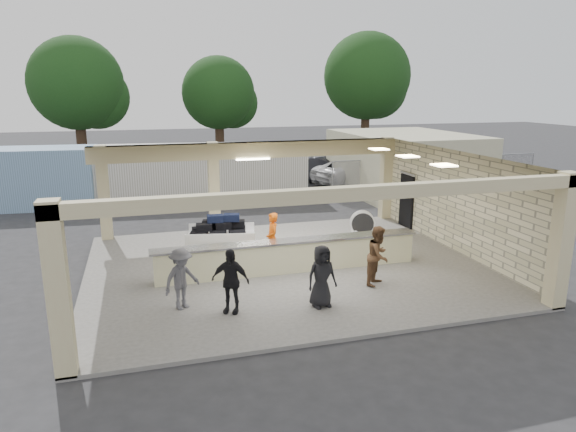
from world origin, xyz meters
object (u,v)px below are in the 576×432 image
object	(u,v)px
car_white_a	(358,171)
passenger_d	(322,276)
passenger_c	(182,279)
passenger_a	(378,255)
drum_fan	(362,223)
car_dark	(324,170)
baggage_counter	(290,256)
luggage_cart	(220,232)
baggage_handler	(272,239)
passenger_b	(230,281)
car_white_b	(415,167)
container_white	(180,173)

from	to	relation	value
car_white_a	passenger_d	bearing A→B (deg)	133.87
passenger_c	car_white_a	xyz separation A→B (m)	(11.45, 15.22, -0.11)
passenger_a	passenger_d	size ratio (longest dim) A/B	1.05
drum_fan	car_dark	bearing A→B (deg)	95.34
baggage_counter	luggage_cart	size ratio (longest dim) A/B	3.30
passenger_d	luggage_cart	bearing A→B (deg)	101.65
passenger_a	car_dark	distance (m)	16.80
baggage_handler	passenger_a	xyz separation A→B (m)	(2.43, -2.51, 0.02)
passenger_d	passenger_c	bearing A→B (deg)	158.54
passenger_b	passenger_d	bearing A→B (deg)	20.50
car_white_b	container_white	bearing A→B (deg)	90.03
car_white_a	container_white	size ratio (longest dim) A/B	0.43
baggage_handler	car_white_b	world-z (taller)	baggage_handler
passenger_b	car_white_a	distance (m)	18.85
drum_fan	passenger_a	bearing A→B (deg)	-90.16
passenger_a	passenger_d	xyz separation A→B (m)	(-2.05, -0.99, -0.04)
passenger_a	car_white_b	size ratio (longest dim) A/B	0.36
drum_fan	passenger_c	world-z (taller)	passenger_c
drum_fan	car_white_a	size ratio (longest dim) A/B	0.19
luggage_cart	passenger_c	xyz separation A→B (m)	(-1.62, -4.25, 0.08)
drum_fan	container_white	bearing A→B (deg)	141.37
baggage_counter	car_white_a	xyz separation A→B (m)	(8.09, 13.35, 0.20)
luggage_cart	passenger_b	world-z (taller)	passenger_b
luggage_cart	car_dark	size ratio (longest dim) A/B	0.54
passenger_c	passenger_b	bearing A→B (deg)	-58.88
baggage_handler	passenger_a	distance (m)	3.50
car_dark	passenger_a	bearing A→B (deg)	-159.65
container_white	drum_fan	bearing A→B (deg)	-51.41
luggage_cart	passenger_b	bearing A→B (deg)	-84.80
luggage_cart	car_white_a	bearing A→B (deg)	59.19
passenger_b	car_white_b	bearing A→B (deg)	76.37
car_white_b	container_white	size ratio (longest dim) A/B	0.37
car_dark	passenger_d	bearing A→B (deg)	-165.04
baggage_handler	passenger_a	world-z (taller)	passenger_a
luggage_cart	passenger_d	distance (m)	5.39
luggage_cart	container_white	size ratio (longest dim) A/B	0.20
passenger_c	passenger_d	distance (m)	3.51
car_white_b	passenger_b	bearing A→B (deg)	130.14
passenger_a	car_dark	bearing A→B (deg)	32.26
baggage_counter	passenger_b	size ratio (longest dim) A/B	5.02
baggage_counter	passenger_a	distance (m)	2.73
passenger_a	car_white_b	xyz separation A→B (m)	(10.21, 15.92, -0.20)
passenger_b	passenger_c	world-z (taller)	passenger_b
passenger_a	car_white_b	distance (m)	18.91
baggage_counter	passenger_a	world-z (taller)	passenger_a
passenger_b	car_dark	distance (m)	19.02
passenger_c	container_white	bearing A→B (deg)	52.67
baggage_counter	luggage_cart	distance (m)	2.95
luggage_cart	car_white_b	xyz separation A→B (m)	(14.04, 11.82, -0.06)
passenger_d	container_white	world-z (taller)	container_white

